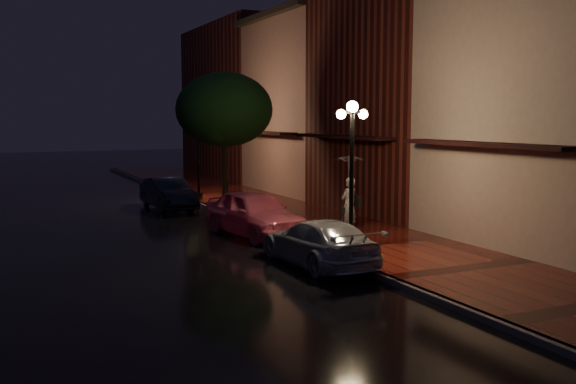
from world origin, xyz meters
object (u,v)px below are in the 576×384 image
street_tree (225,112)px  navy_car (168,193)px  streetlamp_far (198,148)px  streetlamp_near (352,169)px  silver_car (318,243)px  parking_meter (343,224)px  woman_with_umbrella (349,181)px  pink_car (255,213)px

street_tree → navy_car: bearing=146.3°
streetlamp_far → navy_car: streetlamp_far is taller
streetlamp_far → navy_car: 3.12m
streetlamp_near → streetlamp_far: 14.00m
street_tree → silver_car: 11.69m
streetlamp_near → parking_meter: size_ratio=3.55×
streetlamp_near → silver_car: (-1.05, -0.05, -1.97)m
streetlamp_far → woman_with_umbrella: bearing=-80.0°
streetlamp_far → street_tree: 3.44m
streetlamp_near → street_tree: (0.26, 10.99, 1.64)m
street_tree → parking_meter: 10.46m
streetlamp_near → silver_car: streetlamp_near is taller
pink_car → parking_meter: 3.89m
streetlamp_near → pink_car: 5.17m
parking_meter → street_tree: bearing=84.9°
street_tree → woman_with_umbrella: street_tree is taller
pink_car → navy_car: pink_car is taller
pink_car → parking_meter: bearing=-77.7°
woman_with_umbrella → parking_meter: 2.86m
pink_car → navy_car: size_ratio=1.11×
streetlamp_far → pink_car: streetlamp_far is taller
navy_car → woman_with_umbrella: size_ratio=1.59×
street_tree → navy_car: size_ratio=1.40×
streetlamp_near → streetlamp_far: same height
streetlamp_far → parking_meter: size_ratio=3.55×
streetlamp_near → street_tree: bearing=88.7°
street_tree → woman_with_umbrella: size_ratio=2.22×
woman_with_umbrella → silver_car: bearing=29.6°
street_tree → parking_meter: street_tree is taller
navy_car → woman_with_umbrella: woman_with_umbrella is taller
streetlamp_far → parking_meter: streetlamp_far is taller
streetlamp_far → street_tree: (0.26, -3.01, 1.64)m
streetlamp_far → pink_car: bearing=-95.9°
street_tree → woman_with_umbrella: bearing=-78.0°
silver_car → woman_with_umbrella: (2.95, 3.35, 1.24)m
woman_with_umbrella → streetlamp_near: bearing=41.1°
pink_car → parking_meter: pink_car is taller
woman_with_umbrella → streetlamp_far: bearing=-99.0°
parking_meter → woman_with_umbrella: bearing=49.7°
street_tree → navy_car: street_tree is taller
streetlamp_near → parking_meter: 2.06m
silver_car → streetlamp_near: bearing=-178.6°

